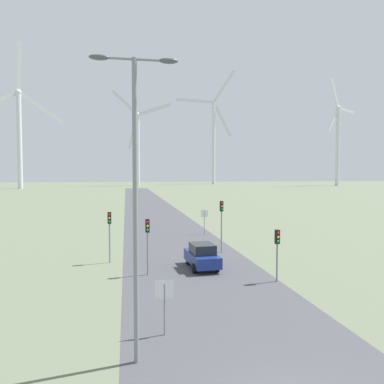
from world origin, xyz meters
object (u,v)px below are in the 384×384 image
wind_turbine_left (19,128)px  wind_turbine_center (138,141)px  traffic_light_post_mid_left (109,226)px  traffic_light_post_mid_right (222,215)px  stop_sign_near (164,297)px  traffic_light_post_near_right (277,244)px  wind_turbine_right (214,133)px  streetlamp (135,176)px  wind_turbine_far_right (338,138)px  car_approaching (202,256)px  stop_sign_far (204,217)px  traffic_light_post_near_left (147,234)px

wind_turbine_left → wind_turbine_center: wind_turbine_left is taller
traffic_light_post_mid_left → traffic_light_post_mid_right: 9.76m
stop_sign_near → traffic_light_post_near_right: traffic_light_post_near_right is taller
wind_turbine_center → wind_turbine_right: wind_turbine_right is taller
traffic_light_post_mid_left → wind_turbine_center: bearing=87.5°
streetlamp → wind_turbine_left: (-47.90, 168.42, 20.90)m
wind_turbine_left → wind_turbine_far_right: bearing=4.7°
stop_sign_near → wind_turbine_right: size_ratio=0.03×
traffic_light_post_mid_left → wind_turbine_right: 218.58m
traffic_light_post_mid_right → wind_turbine_left: size_ratio=0.07×
traffic_light_post_mid_right → wind_turbine_far_right: bearing=56.0°
wind_turbine_center → wind_turbine_right: (49.64, 23.05, 7.61)m
stop_sign_near → car_approaching: size_ratio=0.57×
wind_turbine_center → wind_turbine_far_right: size_ratio=0.92×
stop_sign_far → wind_turbine_right: bearing=76.4°
traffic_light_post_mid_right → stop_sign_far: bearing=87.0°
stop_sign_far → wind_turbine_center: 175.33m
traffic_light_post_near_left → traffic_light_post_mid_right: 9.23m
stop_sign_near → traffic_light_post_mid_left: 14.03m
traffic_light_post_near_left → car_approaching: 4.59m
stop_sign_near → wind_turbine_right: 231.15m
traffic_light_post_mid_left → car_approaching: traffic_light_post_mid_left is taller
streetlamp → wind_turbine_center: bearing=88.2°
traffic_light_post_near_right → wind_turbine_right: size_ratio=0.05×
car_approaching → wind_turbine_far_right: bearing=56.2°
streetlamp → wind_turbine_left: bearing=105.9°
stop_sign_far → wind_turbine_left: size_ratio=0.04×
wind_turbine_left → wind_turbine_right: size_ratio=0.90×
traffic_light_post_mid_right → wind_turbine_right: size_ratio=0.06×
streetlamp → wind_turbine_center: wind_turbine_center is taller
traffic_light_post_mid_left → wind_turbine_left: wind_turbine_left is taller
stop_sign_near → wind_turbine_left: bearing=106.5°
streetlamp → traffic_light_post_near_right: (9.16, 8.81, -4.37)m
stop_sign_far → traffic_light_post_near_left: bearing=-114.7°
stop_sign_far → traffic_light_post_near_left: size_ratio=0.73×
wind_turbine_left → wind_turbine_far_right: size_ratio=1.13×
traffic_light_post_near_left → wind_turbine_left: bearing=107.4°
traffic_light_post_near_left → wind_turbine_far_right: (117.25, 170.24, 24.07)m
traffic_light_post_near_left → wind_turbine_far_right: bearing=55.4°
traffic_light_post_near_right → car_approaching: bearing=134.4°
wind_turbine_left → car_approaching: bearing=-71.2°
traffic_light_post_near_right → wind_turbine_center: (-2.77, 192.66, 22.85)m
traffic_light_post_mid_left → wind_turbine_right: (57.64, 208.70, 30.02)m
streetlamp → wind_turbine_right: size_ratio=0.15×
wind_turbine_right → wind_turbine_far_right: (62.30, -42.46, -6.03)m
traffic_light_post_mid_left → wind_turbine_center: size_ratio=0.07×
traffic_light_post_near_right → traffic_light_post_mid_right: bearing=97.9°
wind_turbine_left → wind_turbine_right: (103.94, 56.11, 5.19)m
traffic_light_post_mid_left → wind_turbine_left: bearing=106.9°
stop_sign_near → wind_turbine_right: wind_turbine_right is taller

